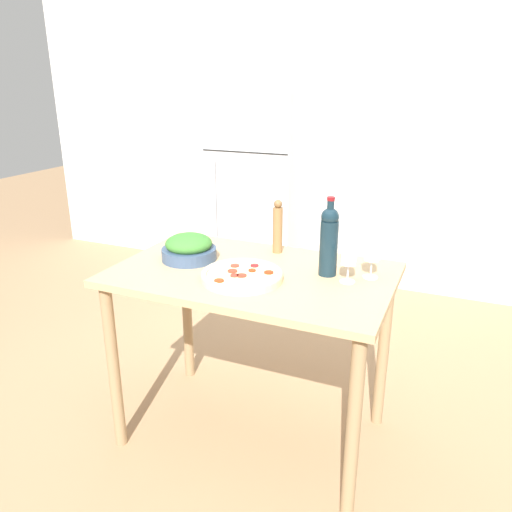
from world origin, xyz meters
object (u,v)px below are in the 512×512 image
object	(u,v)px
wine_bottle	(329,240)
pepper_mill	(278,227)
refrigerator	(260,191)
salad_bowl	(189,248)
wine_glass_far	(372,256)
homemade_pizza	(242,275)
wine_glass_near	(349,260)

from	to	relation	value
wine_bottle	pepper_mill	size ratio (longest dim) A/B	1.31
refrigerator	salad_bowl	size ratio (longest dim) A/B	6.24
wine_glass_far	homemade_pizza	size ratio (longest dim) A/B	0.39
wine_bottle	salad_bowl	distance (m)	0.68
refrigerator	homemade_pizza	size ratio (longest dim) A/B	4.60
refrigerator	pepper_mill	xyz separation A→B (m)	(0.77, -1.59, 0.20)
salad_bowl	homemade_pizza	bearing A→B (deg)	-21.56
refrigerator	wine_glass_near	world-z (taller)	refrigerator
wine_glass_near	wine_glass_far	size ratio (longest dim) A/B	1.00
wine_bottle	pepper_mill	bearing A→B (deg)	148.11
wine_glass_near	refrigerator	bearing A→B (deg)	122.89
wine_glass_far	salad_bowl	xyz separation A→B (m)	(-0.85, -0.11, -0.05)
wine_glass_far	salad_bowl	distance (m)	0.86
refrigerator	homemade_pizza	xyz separation A→B (m)	(0.76, -1.99, 0.08)
wine_bottle	wine_glass_near	xyz separation A→B (m)	(0.10, -0.05, -0.06)
wine_glass_near	homemade_pizza	world-z (taller)	wine_glass_near
salad_bowl	refrigerator	bearing A→B (deg)	102.59
salad_bowl	homemade_pizza	size ratio (longest dim) A/B	0.74
wine_bottle	salad_bowl	xyz separation A→B (m)	(-0.67, -0.07, -0.11)
wine_glass_far	refrigerator	bearing A→B (deg)	126.03
refrigerator	wine_glass_far	size ratio (longest dim) A/B	11.78
homemade_pizza	wine_bottle	bearing A→B (deg)	32.48
salad_bowl	homemade_pizza	distance (m)	0.37
wine_bottle	wine_glass_near	bearing A→B (deg)	-26.67
salad_bowl	wine_bottle	bearing A→B (deg)	6.23
wine_bottle	wine_glass_far	xyz separation A→B (m)	(0.19, 0.04, -0.06)
wine_glass_far	pepper_mill	bearing A→B (deg)	162.58
refrigerator	wine_bottle	bearing A→B (deg)	-58.72
pepper_mill	homemade_pizza	size ratio (longest dim) A/B	0.76
refrigerator	salad_bowl	world-z (taller)	refrigerator
refrigerator	wine_bottle	world-z (taller)	refrigerator
refrigerator	wine_glass_far	world-z (taller)	refrigerator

